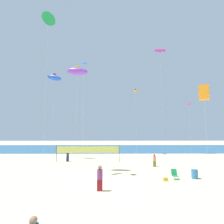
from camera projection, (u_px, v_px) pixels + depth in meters
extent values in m
plane|color=beige|center=(108.00, 183.00, 15.45)|extent=(120.00, 120.00, 0.00)
cube|color=#28608C|center=(109.00, 148.00, 44.47)|extent=(120.00, 20.00, 0.01)
sphere|color=#997051|center=(33.00, 220.00, 6.17)|extent=(0.27, 0.27, 0.27)
cube|color=olive|center=(155.00, 164.00, 22.37)|extent=(0.33, 0.20, 0.69)
cylinder|color=#EA7260|center=(154.00, 159.00, 22.43)|extent=(0.35, 0.35, 0.57)
sphere|color=brown|center=(154.00, 155.00, 22.47)|extent=(0.26, 0.26, 0.26)
cube|color=navy|center=(68.00, 159.00, 26.08)|extent=(0.34, 0.20, 0.71)
cylinder|color=#2D2D33|center=(68.00, 154.00, 26.15)|extent=(0.36, 0.36, 0.59)
sphere|color=beige|center=(68.00, 151.00, 26.19)|extent=(0.26, 0.26, 0.26)
cube|color=maroon|center=(100.00, 185.00, 13.57)|extent=(0.40, 0.24, 0.84)
cylinder|color=#7A3872|center=(100.00, 174.00, 13.64)|extent=(0.42, 0.42, 0.70)
sphere|color=#997051|center=(100.00, 167.00, 13.69)|extent=(0.31, 0.31, 0.31)
cube|color=#1E8C4C|center=(175.00, 176.00, 16.62)|extent=(0.52, 0.48, 0.03)
cube|color=#1E8C4C|center=(174.00, 172.00, 16.93)|extent=(0.52, 0.23, 0.57)
cylinder|color=silver|center=(176.00, 178.00, 16.46)|extent=(0.03, 0.03, 0.32)
cylinder|color=silver|center=(175.00, 177.00, 16.74)|extent=(0.03, 0.03, 0.32)
cylinder|color=teal|center=(195.00, 174.00, 16.99)|extent=(0.58, 0.58, 0.82)
cylinder|color=#4C4C51|center=(56.00, 154.00, 25.55)|extent=(0.08, 0.08, 2.40)
cylinder|color=#4C4C51|center=(119.00, 153.00, 25.75)|extent=(0.08, 0.08, 2.40)
cube|color=#EAE566|center=(88.00, 150.00, 25.70)|extent=(8.76, 0.12, 0.90)
cube|color=gold|center=(165.00, 179.00, 16.10)|extent=(0.39, 0.20, 0.31)
cylinder|color=silver|center=(206.00, 133.00, 18.59)|extent=(0.01, 0.01, 8.34)
cube|color=orange|center=(204.00, 93.00, 18.99)|extent=(1.29, 1.29, 1.50)
cylinder|color=silver|center=(76.00, 120.00, 20.87)|extent=(0.01, 0.01, 11.29)
ellipsoid|color=purple|center=(77.00, 71.00, 21.42)|extent=(2.64, 1.14, 1.10)
cube|color=yellow|center=(77.00, 68.00, 21.45)|extent=(0.50, 0.06, 0.62)
cylinder|color=silver|center=(161.00, 101.00, 35.38)|extent=(0.01, 0.01, 20.17)
cylinder|color=#D833A5|center=(160.00, 50.00, 36.35)|extent=(2.06, 0.64, 0.52)
sphere|color=green|center=(160.00, 52.00, 36.32)|extent=(0.31, 0.31, 0.31)
cylinder|color=silver|center=(190.00, 131.00, 29.59)|extent=(0.01, 0.01, 8.64)
pyramid|color=#D833A5|center=(189.00, 104.00, 30.04)|extent=(0.67, 0.68, 0.36)
cylinder|color=silver|center=(136.00, 122.00, 34.45)|extent=(0.01, 0.01, 11.83)
ellipsoid|color=orange|center=(136.00, 91.00, 35.02)|extent=(0.72, 1.63, 0.67)
cube|color=black|center=(136.00, 90.00, 35.04)|extent=(0.31, 0.06, 0.38)
cylinder|color=silver|center=(83.00, 118.00, 18.79)|extent=(0.01, 0.01, 11.47)
pyramid|color=blue|center=(84.00, 63.00, 19.33)|extent=(0.83, 0.84, 0.35)
cylinder|color=silver|center=(53.00, 117.00, 29.52)|extent=(0.01, 0.01, 13.05)
ellipsoid|color=blue|center=(54.00, 78.00, 30.15)|extent=(2.80, 1.36, 1.52)
cube|color=red|center=(54.00, 75.00, 30.19)|extent=(0.51, 0.06, 0.63)
cylinder|color=silver|center=(45.00, 94.00, 19.39)|extent=(0.01, 0.01, 16.63)
cone|color=green|center=(48.00, 19.00, 20.19)|extent=(1.37, 1.30, 1.57)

